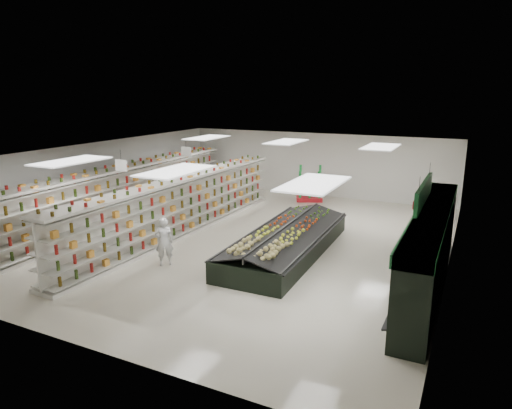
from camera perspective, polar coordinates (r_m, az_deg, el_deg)
The scene contains 16 objects.
floor at distance 16.90m, azimuth -1.55°, elevation -4.25°, with size 16.00×16.00×0.00m, color beige.
ceiling at distance 16.17m, azimuth -1.62°, elevation 6.57°, with size 14.00×16.00×0.02m, color white.
wall_back at distance 23.71m, azimuth 7.42°, elevation 4.99°, with size 14.00×0.02×3.20m, color white.
wall_front at distance 10.38m, azimuth -22.67°, elevation -8.11°, with size 14.00×0.02×3.20m, color white.
wall_left at distance 20.59m, azimuth -19.15°, elevation 2.93°, with size 0.02×16.00×3.20m, color white.
wall_right at distance 14.70m, azimuth 23.41°, elevation -1.77°, with size 0.02×16.00×3.20m, color white.
produce_wall_case at distance 13.38m, azimuth 20.90°, elevation -4.63°, with size 0.93×8.00×2.20m.
aisle_sign_near at distance 16.79m, azimuth -16.49°, elevation 4.73°, with size 0.52×0.06×0.75m.
aisle_sign_far at distance 19.89m, azimuth -8.72°, elevation 6.54°, with size 0.52×0.06×0.75m.
hortifruti_banner at distance 13.04m, azimuth 20.20°, elevation 1.39°, with size 0.12×3.20×0.95m.
gondola_left at distance 19.68m, azimuth -15.81°, elevation 1.07°, with size 1.18×13.31×2.30m.
gondola_center at distance 17.42m, azimuth -9.35°, elevation -0.48°, with size 1.26×12.46×2.16m.
produce_island at distance 15.32m, azimuth 3.85°, elevation -4.47°, with size 2.55×6.71×1.00m.
soda_endcap at distance 22.54m, azimuth 6.71°, elevation 2.49°, with size 1.55×1.32×1.67m.
shopper_main at distance 14.44m, azimuth -11.41°, elevation -4.55°, with size 0.57×0.37×1.55m, color silver.
shopper_background at distance 22.44m, azimuth -3.11°, elevation 2.65°, with size 0.84×0.52×1.73m, color tan.
Camera 1 is at (7.43, -14.21, 5.34)m, focal length 32.00 mm.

